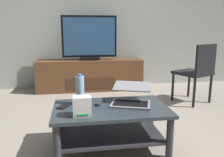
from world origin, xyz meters
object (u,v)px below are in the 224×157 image
(media_cabinet, at_px, (90,75))
(television, at_px, (89,39))
(dining_chair, at_px, (197,70))
(cell_phone, at_px, (64,106))
(router_box, at_px, (82,106))
(laptop, at_px, (131,97))
(water_bottle_near, at_px, (80,90))
(tv_remote, at_px, (100,103))
(coffee_table, at_px, (111,120))

(media_cabinet, relative_size, television, 1.97)
(dining_chair, distance_m, cell_phone, 2.11)
(router_box, height_order, cell_phone, router_box)
(laptop, relative_size, water_bottle_near, 1.72)
(dining_chair, height_order, router_box, dining_chair)
(water_bottle_near, bearing_deg, tv_remote, -5.12)
(router_box, relative_size, cell_phone, 1.15)
(media_cabinet, xyz_separation_m, television, (0.00, -0.02, 0.63))
(coffee_table, bearing_deg, laptop, 21.69)
(router_box, bearing_deg, dining_chair, 37.14)
(router_box, bearing_deg, coffee_table, 33.18)
(cell_phone, bearing_deg, laptop, 29.45)
(water_bottle_near, bearing_deg, cell_phone, -159.96)
(water_bottle_near, relative_size, tv_remote, 1.76)
(television, xyz_separation_m, tv_remote, (-0.03, -1.97, -0.50))
(router_box, relative_size, water_bottle_near, 0.57)
(television, distance_m, water_bottle_near, 2.00)
(television, relative_size, dining_chair, 1.08)
(cell_phone, bearing_deg, router_box, -28.16)
(television, relative_size, cell_phone, 6.68)
(dining_chair, relative_size, water_bottle_near, 3.08)
(laptop, height_order, router_box, laptop)
(television, xyz_separation_m, cell_phone, (-0.36, -2.01, -0.51))
(dining_chair, height_order, water_bottle_near, dining_chair)
(laptop, relative_size, router_box, 3.03)
(dining_chair, xyz_separation_m, tv_remote, (-1.51, -0.99, -0.09))
(media_cabinet, relative_size, router_box, 11.47)
(television, height_order, laptop, television)
(water_bottle_near, bearing_deg, media_cabinet, 84.00)
(router_box, height_order, water_bottle_near, water_bottle_near)
(router_box, bearing_deg, television, 84.94)
(laptop, distance_m, cell_phone, 0.62)
(media_cabinet, distance_m, router_box, 2.29)
(media_cabinet, relative_size, laptop, 3.79)
(tv_remote, bearing_deg, coffee_table, -27.68)
(media_cabinet, distance_m, water_bottle_near, 2.00)
(tv_remote, bearing_deg, laptop, 18.69)
(television, xyz_separation_m, water_bottle_near, (-0.21, -1.95, -0.38))
(media_cabinet, height_order, cell_phone, media_cabinet)
(media_cabinet, height_order, tv_remote, media_cabinet)
(laptop, relative_size, tv_remote, 3.04)
(dining_chair, relative_size, cell_phone, 6.20)
(coffee_table, relative_size, tv_remote, 6.34)
(media_cabinet, xyz_separation_m, water_bottle_near, (-0.21, -1.97, 0.26))
(coffee_table, distance_m, tv_remote, 0.20)
(coffee_table, relative_size, television, 1.08)
(laptop, xyz_separation_m, tv_remote, (-0.29, 0.03, -0.05))
(dining_chair, bearing_deg, television, 146.66)
(television, bearing_deg, laptop, -82.48)
(dining_chair, bearing_deg, media_cabinet, 146.08)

